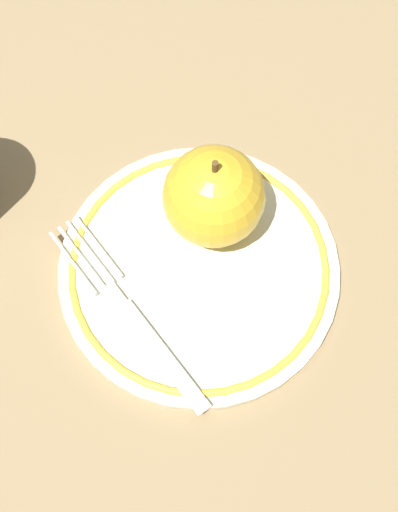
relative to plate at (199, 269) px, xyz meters
The scene contains 4 objects.
ground_plane 0.02m from the plate, 62.35° to the right, with size 2.00×2.00×0.00m, color #907752.
plate is the anchor object (origin of this frame).
apple_red_whole 0.06m from the plate, 161.07° to the right, with size 0.08×0.08×0.09m.
fork 0.07m from the plate, 14.04° to the right, with size 0.08×0.18×0.00m.
Camera 1 is at (0.17, 0.14, 0.52)m, focal length 50.00 mm.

